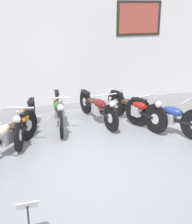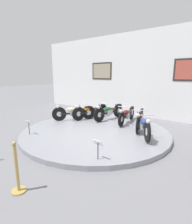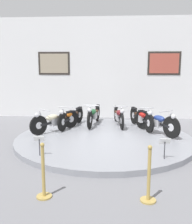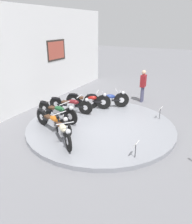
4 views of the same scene
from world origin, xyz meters
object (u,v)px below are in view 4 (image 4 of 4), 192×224
Objects in this scene: motorcycle_cream at (62,130)px; visitor_standing at (143,84)px; motorcycle_blue at (107,99)px; info_placard_front_centre at (160,110)px; info_placard_front_left at (136,146)px; motorcycle_maroon at (71,104)px; motorcycle_red at (89,100)px; motorcycle_orange at (53,121)px; motorcycle_green at (58,111)px.

visitor_standing reaches higher than motorcycle_cream.
motorcycle_cream is at bearing -180.00° from motorcycle_blue.
motorcycle_blue is at bearing 85.99° from info_placard_front_centre.
info_placard_front_left is 0.32× the size of visitor_standing.
motorcycle_red is at bearing -27.25° from motorcycle_maroon.
info_placard_front_centre is at bearing -36.26° from motorcycle_cream.
info_placard_front_left is at bearing -165.37° from visitor_standing.
motorcycle_red is (2.51, 0.00, 0.01)m from motorcycle_orange.
info_placard_front_centre is at bearing -94.01° from motorcycle_blue.
motorcycle_green is 2.41m from motorcycle_blue.
motorcycle_green is 1.77m from motorcycle_red.
info_placard_front_centre is at bearing -85.13° from motorcycle_red.
motorcycle_maroon is 3.82m from visitor_standing.
motorcycle_green reaches higher than info_placard_front_centre.
motorcycle_cream is at bearing 94.11° from info_placard_front_left.
motorcycle_blue is (3.36, 0.00, 0.02)m from motorcycle_cream.
visitor_standing is at bearing 14.63° from info_placard_front_left.
info_placard_front_centre is at bearing -47.63° from motorcycle_orange.
motorcycle_red is 3.05m from info_placard_front_centre.
info_placard_front_left and info_placard_front_centre have the same top height.
motorcycle_maroon is at bearing 152.75° from motorcycle_red.
motorcycle_maroon is at bearing 13.32° from motorcycle_orange.
visitor_standing reaches higher than motorcycle_orange.
motorcycle_red reaches higher than motorcycle_maroon.
motorcycle_blue reaches higher than motorcycle_maroon.
info_placard_front_left is 5.34m from visitor_standing.
motorcycle_red is 0.81m from motorcycle_blue.
motorcycle_orange is 0.89m from motorcycle_green.
motorcycle_red reaches higher than info_placard_front_left.
visitor_standing is (4.10, -2.11, 0.35)m from motorcycle_green.
motorcycle_orange is at bearing 132.37° from info_placard_front_centre.
motorcycle_blue reaches higher than motorcycle_red.
motorcycle_cream is 0.92× the size of motorcycle_blue.
visitor_standing is at bearing 32.40° from info_placard_front_centre.
motorcycle_red is (1.72, -0.41, -0.00)m from motorcycle_green.
motorcycle_red is 3.76× the size of info_placard_front_left.
visitor_standing is at bearing -27.17° from motorcycle_blue.
motorcycle_cream reaches higher than info_placard_front_left.
motorcycle_orange is at bearing -152.52° from motorcycle_green.
motorcycle_blue is 1.07× the size of visitor_standing.
info_placard_front_left is at bearing -119.91° from motorcycle_maroon.
motorcycle_orange is 0.96× the size of motorcycle_green.
motorcycle_orange is 5.19m from visitor_standing.
motorcycle_red reaches higher than info_placard_front_centre.
motorcycle_green is at bearing 152.82° from visitor_standing.
motorcycle_maroon is 3.79× the size of info_placard_front_centre.
visitor_standing is at bearing -35.50° from motorcycle_red.
motorcycle_cream is 3.06× the size of info_placard_front_centre.
info_placard_front_left is at bearing -143.70° from motorcycle_blue.
motorcycle_green is 1.03× the size of motorcycle_maroon.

